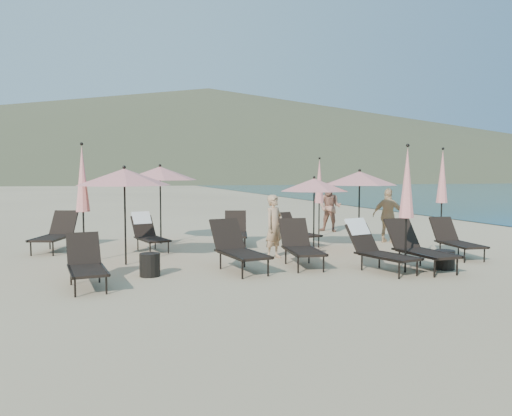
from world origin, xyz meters
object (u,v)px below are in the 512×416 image
object	(u,v)px
lounger_3	(376,247)
umbrella_open_0	(124,177)
umbrella_closed_1	(442,177)
side_table_0	(150,265)
side_table_1	(445,260)
lounger_1	(238,248)
umbrella_closed_3	(319,182)
umbrella_open_2	(360,178)
beachgoer_b	(330,207)
beachgoer_c	(388,216)
lounger_0	(86,263)
umbrella_closed_0	(407,183)
lounger_2	(301,245)
lounger_5	(455,239)
lounger_6	(56,233)
beachgoer_a	(274,227)
lounger_4	(418,247)
umbrella_closed_2	(82,179)
lounger_8	(235,230)
lounger_7	(148,232)
umbrella_open_1	(314,185)
lounger_9	(296,230)
umbrella_open_3	(160,173)

from	to	relation	value
lounger_3	umbrella_open_0	world-z (taller)	umbrella_open_0
lounger_3	umbrella_closed_1	xyz separation A→B (m)	(3.92, 2.97, 1.45)
umbrella_closed_1	side_table_0	size ratio (longest dim) A/B	6.06
umbrella_open_0	side_table_1	size ratio (longest dim) A/B	5.33
lounger_1	umbrella_closed_3	bearing A→B (deg)	40.02
umbrella_open_2	side_table_1	world-z (taller)	umbrella_open_2
beachgoer_b	beachgoer_c	world-z (taller)	beachgoer_b
umbrella_closed_3	beachgoer_b	bearing A→B (deg)	51.67
lounger_0	umbrella_closed_0	size ratio (longest dim) A/B	0.62
beachgoer_c	umbrella_open_0	bearing A→B (deg)	58.06
lounger_2	umbrella_closed_0	xyz separation A→B (m)	(1.81, -1.36, 1.39)
side_table_1	umbrella_open_0	bearing A→B (deg)	158.52
lounger_5	lounger_6	xyz separation A→B (m)	(-9.53, 4.02, 0.04)
beachgoer_c	beachgoer_a	bearing A→B (deg)	68.17
lounger_4	umbrella_closed_2	size ratio (longest dim) A/B	0.67
umbrella_open_0	side_table_1	xyz separation A→B (m)	(6.57, -2.58, -1.78)
lounger_8	umbrella_closed_0	xyz separation A→B (m)	(2.42, -4.73, 1.41)
lounger_2	lounger_7	xyz separation A→B (m)	(-3.06, 3.32, 0.01)
umbrella_open_1	side_table_0	bearing A→B (deg)	-155.88
lounger_0	umbrella_closed_3	distance (m)	8.89
lounger_3	beachgoer_b	xyz separation A→B (m)	(2.14, 6.73, 0.37)
lounger_2	lounger_9	distance (m)	3.20
umbrella_closed_0	beachgoer_a	xyz separation A→B (m)	(-2.04, 2.49, -1.09)
umbrella_open_3	umbrella_closed_3	bearing A→B (deg)	0.16
umbrella_closed_3	lounger_7	bearing A→B (deg)	-167.97
side_table_1	umbrella_closed_1	bearing A→B (deg)	53.60
lounger_1	beachgoer_b	xyz separation A→B (m)	(4.96, 5.85, 0.39)
lounger_3	lounger_2	bearing A→B (deg)	129.02
umbrella_closed_3	beachgoer_a	xyz separation A→B (m)	(-2.73, -3.38, -1.03)
side_table_1	beachgoer_a	bearing A→B (deg)	141.39
lounger_8	beachgoer_a	distance (m)	2.30
lounger_4	beachgoer_c	distance (m)	4.15
lounger_5	umbrella_open_3	size ratio (longest dim) A/B	0.72
side_table_1	beachgoer_c	world-z (taller)	beachgoer_c
lounger_4	lounger_6	distance (m)	9.24
lounger_4	lounger_6	world-z (taller)	lounger_4
umbrella_closed_1	beachgoer_a	bearing A→B (deg)	-171.05
lounger_2	side_table_1	distance (m)	3.12
lounger_5	umbrella_open_3	distance (m)	8.26
lounger_8	umbrella_closed_3	bearing A→B (deg)	35.18
umbrella_open_1	beachgoer_b	distance (m)	4.66
lounger_1	umbrella_closed_1	world-z (taller)	umbrella_closed_1
umbrella_open_2	side_table_0	bearing A→B (deg)	-161.35
umbrella_closed_0	lounger_6	bearing A→B (deg)	143.79
side_table_0	lounger_9	bearing A→B (deg)	35.77
lounger_3	lounger_7	bearing A→B (deg)	120.92
lounger_9	lounger_8	bearing A→B (deg)	153.14
umbrella_open_1	umbrella_open_2	size ratio (longest dim) A/B	0.91
lounger_8	side_table_1	world-z (taller)	lounger_8
umbrella_closed_2	lounger_1	bearing A→B (deg)	-31.20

